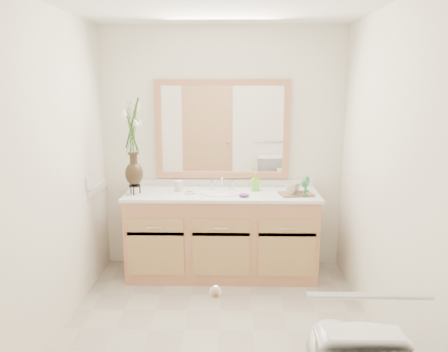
{
  "coord_description": "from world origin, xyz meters",
  "views": [
    {
      "loc": [
        0.1,
        -3.02,
        1.86
      ],
      "look_at": [
        0.03,
        0.65,
        1.07
      ],
      "focal_mm": 35.0,
      "sensor_mm": 36.0,
      "label": 1
    }
  ],
  "objects_px": {
    "flower_vase": "(132,136)",
    "tray": "(296,194)",
    "soap_bottle": "(255,183)",
    "tumbler": "(179,186)"
  },
  "relations": [
    {
      "from": "tumbler",
      "to": "flower_vase",
      "type": "bearing_deg",
      "value": -163.43
    },
    {
      "from": "soap_bottle",
      "to": "tray",
      "type": "xyz_separation_m",
      "value": [
        0.37,
        -0.16,
        -0.07
      ]
    },
    {
      "from": "flower_vase",
      "to": "tray",
      "type": "xyz_separation_m",
      "value": [
        1.52,
        -0.0,
        -0.54
      ]
    },
    {
      "from": "tumbler",
      "to": "soap_bottle",
      "type": "distance_m",
      "value": 0.74
    },
    {
      "from": "tray",
      "to": "tumbler",
      "type": "bearing_deg",
      "value": 161.82
    },
    {
      "from": "flower_vase",
      "to": "soap_bottle",
      "type": "xyz_separation_m",
      "value": [
        1.14,
        0.16,
        -0.48
      ]
    },
    {
      "from": "flower_vase",
      "to": "soap_bottle",
      "type": "distance_m",
      "value": 1.25
    },
    {
      "from": "soap_bottle",
      "to": "flower_vase",
      "type": "bearing_deg",
      "value": -177.07
    },
    {
      "from": "tumbler",
      "to": "tray",
      "type": "distance_m",
      "value": 1.12
    },
    {
      "from": "tumbler",
      "to": "soap_bottle",
      "type": "height_order",
      "value": "soap_bottle"
    }
  ]
}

